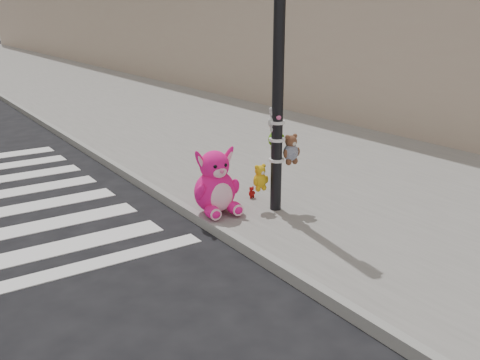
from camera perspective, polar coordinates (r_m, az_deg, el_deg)
ground at (r=5.37m, az=-6.96°, el=-15.60°), size 120.00×120.00×0.00m
sidewalk_near at (r=15.95m, az=-7.50°, el=7.02°), size 7.00×80.00×0.14m
curb_edge at (r=14.77m, az=-19.58°, el=5.32°), size 0.12×80.00×0.15m
signal_pole at (r=7.55m, az=4.08°, el=8.30°), size 0.71×0.50×4.00m
pink_bunny at (r=7.66m, az=-2.61°, el=-0.67°), size 0.69×0.75×0.97m
red_teddy at (r=8.35m, az=1.25°, el=-1.31°), size 0.14×0.10×0.18m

